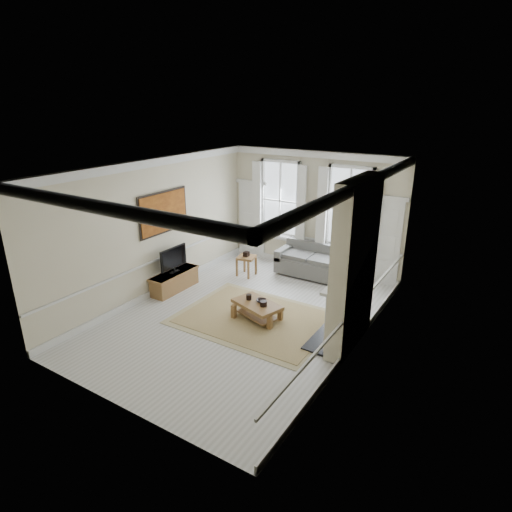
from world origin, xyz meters
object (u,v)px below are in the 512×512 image
Objects in this scene: coffee_table at (257,306)px; side_table at (246,260)px; tv_stand at (175,281)px; sofa at (313,263)px.

side_table is at bearing 145.91° from coffee_table.
coffee_table is 0.89× the size of tv_stand.
sofa is 3.05m from coffee_table.
coffee_table is (0.05, -3.05, -0.03)m from sofa.
side_table is at bearing -147.11° from sofa.
coffee_table is at bearing -4.70° from tv_stand.
sofa is at bearing 32.89° from side_table.
side_table reaches higher than tv_stand.
side_table is 0.46× the size of coffee_table.
side_table reaches higher than coffee_table.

